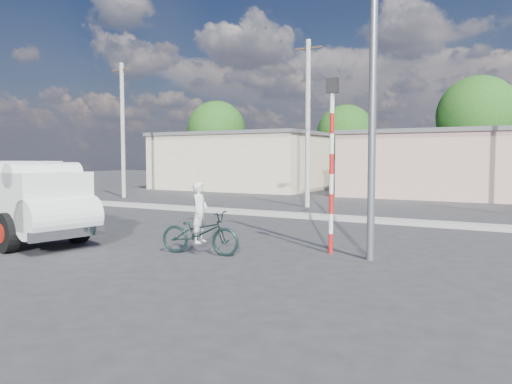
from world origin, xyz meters
The scene contains 10 objects.
ground_plane centered at (0.00, 0.00, 0.00)m, with size 120.00×120.00×0.00m, color #2B2B2D.
median centered at (0.00, 8.00, 0.08)m, with size 40.00×0.80×0.16m, color #99968E.
truck centered at (-5.21, -1.20, 1.28)m, with size 5.87×3.09×2.31m.
bicycle centered at (0.40, -0.20, 0.54)m, with size 0.72×2.07×1.09m, color black.
cyclist centered at (0.40, -0.20, 0.76)m, with size 0.55×0.36×1.51m, color silver.
traffic_pole centered at (3.20, 1.50, 2.59)m, with size 0.28×0.18×4.36m.
streetlight centered at (4.14, 1.20, 4.96)m, with size 2.34×0.22×9.00m.
building_row centered at (1.10, 22.00, 2.13)m, with size 37.80×7.30×4.44m.
tree_row centered at (-2.27, 28.62, 4.83)m, with size 34.13×7.32×8.10m.
utility_poles centered at (3.25, 12.00, 4.07)m, with size 35.40×0.24×8.00m.
Camera 1 is at (7.63, -10.23, 2.42)m, focal length 35.00 mm.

